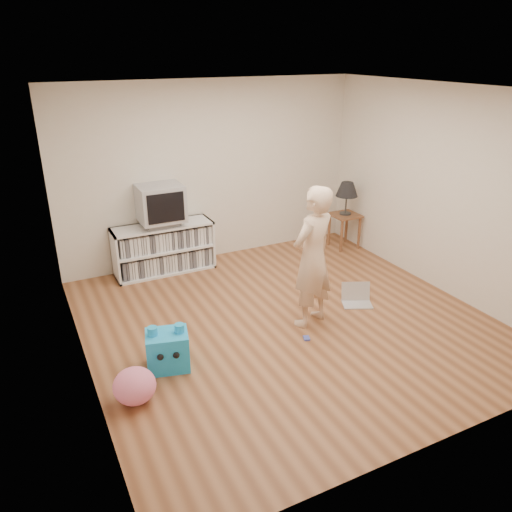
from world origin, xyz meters
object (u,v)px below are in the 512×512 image
at_px(crt_tv, 160,203).
at_px(plush_blue, 168,350).
at_px(plush_pink, 135,386).
at_px(side_table, 345,222).
at_px(laptop, 356,298).
at_px(dvd_deck, 162,223).
at_px(table_lamp, 347,190).
at_px(person, 313,258).
at_px(media_unit, 163,248).

xyz_separation_m(crt_tv, plush_blue, (-0.66, -2.28, -0.82)).
distance_m(plush_blue, plush_pink, 0.57).
height_order(side_table, laptop, side_table).
bearing_deg(dvd_deck, laptop, -47.17).
relative_size(crt_tv, plush_pink, 1.54).
relative_size(dvd_deck, plush_pink, 1.16).
bearing_deg(plush_pink, side_table, 30.13).
relative_size(dvd_deck, table_lamp, 0.87).
xyz_separation_m(side_table, plush_blue, (-3.51, -1.91, -0.21)).
bearing_deg(person, side_table, -154.66).
xyz_separation_m(laptop, plush_pink, (-2.96, -0.64, 0.10)).
relative_size(media_unit, plush_pink, 3.60).
distance_m(person, laptop, 1.10).
distance_m(laptop, plush_blue, 2.55).
bearing_deg(media_unit, laptop, -47.39).
relative_size(media_unit, laptop, 3.14).
xyz_separation_m(crt_tv, side_table, (2.85, -0.37, -0.60)).
height_order(media_unit, dvd_deck, dvd_deck).
bearing_deg(dvd_deck, crt_tv, -90.00).
distance_m(dvd_deck, crt_tv, 0.29).
bearing_deg(laptop, media_unit, 157.50).
height_order(laptop, plush_blue, plush_blue).
bearing_deg(dvd_deck, plush_pink, -112.30).
xyz_separation_m(crt_tv, plush_pink, (-1.09, -2.65, -0.85)).
bearing_deg(plush_blue, side_table, 42.83).
distance_m(table_lamp, plush_pink, 4.62).
distance_m(dvd_deck, laptop, 2.83).
relative_size(media_unit, dvd_deck, 3.11).
bearing_deg(side_table, plush_pink, -149.87).
bearing_deg(plush_pink, crt_tv, 67.67).
relative_size(dvd_deck, crt_tv, 0.75).
bearing_deg(side_table, dvd_deck, 172.60).
bearing_deg(plush_blue, person, 18.22).
relative_size(laptop, plush_pink, 1.14).
height_order(media_unit, laptop, media_unit).
bearing_deg(media_unit, plush_blue, -106.06).
relative_size(dvd_deck, plush_blue, 0.94).
relative_size(table_lamp, person, 0.31).
bearing_deg(side_table, person, -134.55).
height_order(dvd_deck, laptop, dvd_deck).
relative_size(person, plush_pink, 4.23).
bearing_deg(person, crt_tv, -83.39).
bearing_deg(media_unit, person, -63.49).
xyz_separation_m(dvd_deck, laptop, (1.87, -2.02, -0.67)).
relative_size(plush_blue, plush_pink, 1.23).
distance_m(side_table, laptop, 1.95).
height_order(person, laptop, person).
xyz_separation_m(media_unit, person, (1.09, -2.18, 0.47)).
bearing_deg(plush_pink, media_unit, 67.81).
bearing_deg(laptop, plush_blue, -149.11).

